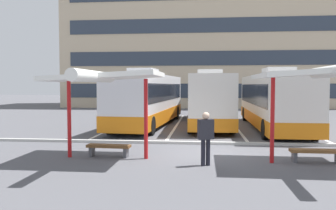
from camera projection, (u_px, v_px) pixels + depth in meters
ground_plane at (207, 153)px, 13.42m from camera, size 160.00×160.00×0.00m
terminal_building at (205, 20)px, 44.80m from camera, size 33.90×12.32×24.77m
coach_bus_0 at (149, 100)px, 22.70m from camera, size 3.38×12.26×3.63m
coach_bus_1 at (208, 100)px, 23.34m from camera, size 2.80×12.51×3.58m
coach_bus_2 at (273, 101)px, 21.01m from camera, size 2.68×12.29×3.59m
lane_stripe_0 at (121, 124)px, 23.41m from camera, size 0.16×14.00×0.01m
lane_stripe_1 at (177, 125)px, 23.04m from camera, size 0.16×14.00×0.01m
lane_stripe_2 at (235, 125)px, 22.66m from camera, size 0.16×14.00×0.01m
lane_stripe_3 at (294, 126)px, 22.29m from camera, size 0.16×14.00×0.01m
waiting_shelter_0 at (105, 78)px, 12.10m from camera, size 3.82×4.99×3.10m
bench_0 at (109, 148)px, 12.70m from camera, size 1.63×0.53×0.45m
waiting_shelter_1 at (323, 74)px, 11.15m from camera, size 3.99×5.05×3.27m
bench_1 at (316, 153)px, 11.74m from camera, size 1.73×0.43×0.45m
platform_kerb at (207, 143)px, 15.41m from camera, size 44.00×0.24×0.12m
waiting_passenger_0 at (206, 134)px, 11.26m from camera, size 0.55×0.42×1.75m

